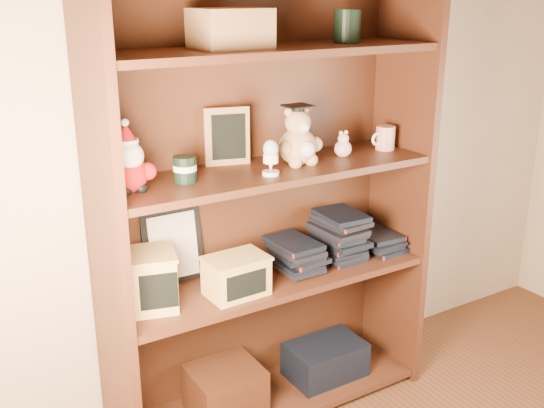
{
  "coord_description": "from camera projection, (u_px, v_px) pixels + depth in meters",
  "views": [
    {
      "loc": [
        -1.27,
        -0.47,
        1.52
      ],
      "look_at": [
        -0.19,
        1.3,
        0.82
      ],
      "focal_mm": 42.0,
      "sensor_mm": 36.0,
      "label": 1
    }
  ],
  "objects": [
    {
      "name": "book_stack_mid",
      "position": [
        338.0,
        237.0,
        2.4
      ],
      "size": [
        0.14,
        0.2,
        0.18
      ],
      "color": "black",
      "rests_on": "shelf_lower"
    },
    {
      "name": "book_stack_right",
      "position": [
        377.0,
        240.0,
        2.51
      ],
      "size": [
        0.14,
        0.2,
        0.06
      ],
      "color": "black",
      "rests_on": "shelf_lower"
    },
    {
      "name": "treats_box",
      "position": [
        149.0,
        280.0,
        2.02
      ],
      "size": [
        0.21,
        0.21,
        0.19
      ],
      "color": "#DBB15A",
      "rests_on": "shelf_lower"
    },
    {
      "name": "book_stack_left",
      "position": [
        296.0,
        255.0,
        2.31
      ],
      "size": [
        0.14,
        0.2,
        0.11
      ],
      "color": "black",
      "rests_on": "shelf_lower"
    },
    {
      "name": "teachers_tin",
      "position": [
        185.0,
        169.0,
        1.98
      ],
      "size": [
        0.07,
        0.07,
        0.08
      ],
      "color": "black",
      "rests_on": "shelf_upper"
    },
    {
      "name": "chalkboard_plaque",
      "position": [
        227.0,
        137.0,
        2.16
      ],
      "size": [
        0.15,
        0.1,
        0.2
      ],
      "color": "#9E7547",
      "rests_on": "shelf_upper"
    },
    {
      "name": "certificate_frame",
      "position": [
        173.0,
        246.0,
        2.19
      ],
      "size": [
        0.22,
        0.06,
        0.27
      ],
      "color": "black",
      "rests_on": "shelf_lower"
    },
    {
      "name": "egg_cup",
      "position": [
        271.0,
        156.0,
        2.05
      ],
      "size": [
        0.06,
        0.06,
        0.12
      ],
      "color": "white",
      "rests_on": "shelf_upper"
    },
    {
      "name": "pink_figurine",
      "position": [
        343.0,
        146.0,
        2.29
      ],
      "size": [
        0.06,
        0.06,
        0.1
      ],
      "color": "beige",
      "rests_on": "shelf_upper"
    },
    {
      "name": "shelf_lower",
      "position": [
        272.0,
        278.0,
        2.28
      ],
      "size": [
        1.14,
        0.33,
        0.02
      ],
      "color": "#462314",
      "rests_on": "ground"
    },
    {
      "name": "grad_teddy_bear",
      "position": [
        299.0,
        141.0,
        2.17
      ],
      "size": [
        0.17,
        0.15,
        0.21
      ],
      "color": "tan",
      "rests_on": "shelf_upper"
    },
    {
      "name": "shelf_upper",
      "position": [
        272.0,
        171.0,
        2.16
      ],
      "size": [
        1.14,
        0.33,
        0.02
      ],
      "color": "#462314",
      "rests_on": "ground"
    },
    {
      "name": "santa_plush",
      "position": [
        129.0,
        165.0,
        1.87
      ],
      "size": [
        0.16,
        0.12,
        0.23
      ],
      "color": "#A50F0F",
      "rests_on": "shelf_upper"
    },
    {
      "name": "teacher_mug",
      "position": [
        385.0,
        138.0,
        2.39
      ],
      "size": [
        0.1,
        0.07,
        0.09
      ],
      "color": "silver",
      "rests_on": "shelf_upper"
    },
    {
      "name": "pencils_box",
      "position": [
        236.0,
        276.0,
        2.12
      ],
      "size": [
        0.21,
        0.15,
        0.14
      ],
      "color": "#DBB15A",
      "rests_on": "shelf_lower"
    },
    {
      "name": "bookcase",
      "position": [
        264.0,
        211.0,
        2.25
      ],
      "size": [
        1.2,
        0.35,
        1.6
      ],
      "color": "#462314",
      "rests_on": "ground"
    }
  ]
}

